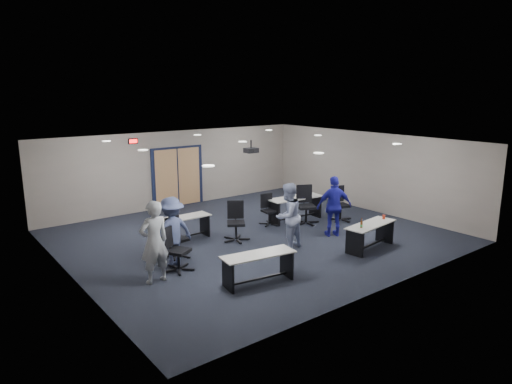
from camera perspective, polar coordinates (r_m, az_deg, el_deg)
floor at (r=13.13m, az=-0.32°, el=-5.54°), size 10.00×10.00×0.00m
back_wall at (r=16.51m, az=-9.86°, el=2.88°), size 10.00×0.04×2.70m
front_wall at (r=9.71m, az=16.07°, el=-4.32°), size 10.00×0.04×2.70m
left_wall at (r=10.61m, az=-22.37°, el=-3.36°), size 0.04×9.00×2.70m
right_wall at (r=16.24m, az=13.84°, el=2.53°), size 0.04×9.00×2.70m
ceiling at (r=12.55m, az=-0.34°, el=6.25°), size 10.00×9.00×0.04m
double_door at (r=16.53m, az=-9.76°, el=1.83°), size 2.00×0.07×2.20m
exit_sign at (r=15.64m, az=-15.12°, el=6.16°), size 0.32×0.07×0.18m
ceiling_projector at (r=13.16m, az=-0.61°, el=5.25°), size 0.35×0.32×0.37m
ceiling_can_lights at (r=12.76m, az=-1.02°, el=6.21°), size 6.24×5.74×0.02m
table_front_left at (r=9.94m, az=0.30°, el=-8.88°), size 1.70×0.78×0.66m
table_front_right at (r=12.37m, az=14.12°, el=-4.80°), size 1.73×0.77×0.93m
table_back_left at (r=12.87m, az=-9.16°, el=-4.02°), size 1.61×0.54×0.65m
table_back_right at (r=14.64m, az=4.94°, el=-1.57°), size 1.91×0.77×0.76m
chair_back_a at (r=11.57m, az=-9.77°, el=-5.65°), size 0.72×0.72×1.01m
chair_back_b at (r=12.61m, az=-2.53°, el=-3.73°), size 0.95×0.95×1.10m
chair_back_c at (r=14.09m, az=1.73°, el=-2.24°), size 0.68×0.68×0.96m
chair_back_d at (r=14.26m, az=6.31°, el=-1.64°), size 1.01×1.01×1.20m
chair_loose_left at (r=10.70m, az=-9.70°, el=-7.06°), size 0.89×0.89×1.05m
chair_loose_right at (r=14.77m, az=10.57°, el=-1.48°), size 0.86×0.86×1.10m
person_gray at (r=10.06m, az=-12.62°, el=-6.13°), size 0.69×0.47×1.83m
person_lightblue at (r=11.94m, az=4.00°, el=-3.03°), size 0.96×0.81×1.76m
person_navy at (r=13.14m, az=9.74°, el=-1.78°), size 1.10×0.84×1.74m
person_back at (r=10.96m, az=-10.49°, el=-4.90°), size 1.12×0.70×1.67m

